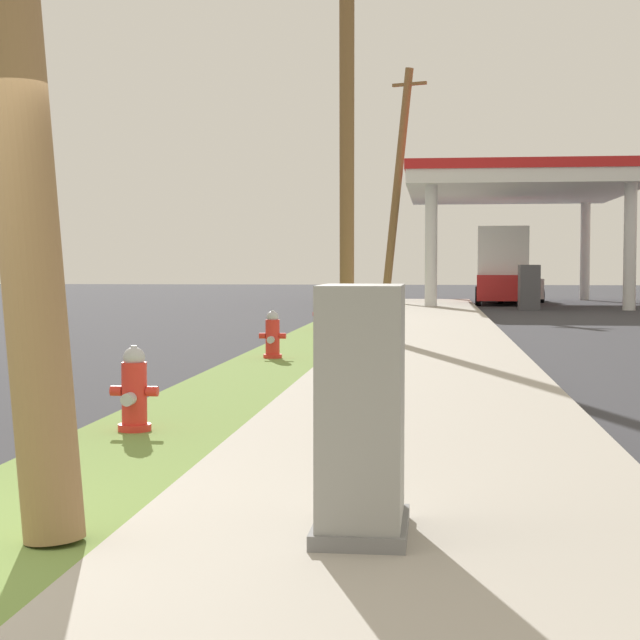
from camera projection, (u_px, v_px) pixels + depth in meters
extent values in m
cube|color=#A8A093|center=(408.00, 596.00, 4.59)|extent=(3.20, 80.00, 0.12)
cylinder|color=red|center=(135.00, 427.00, 8.84)|extent=(0.29, 0.29, 0.06)
cylinder|color=red|center=(134.00, 397.00, 8.82)|extent=(0.22, 0.22, 0.60)
sphere|color=#B2B2B7|center=(134.00, 358.00, 8.81)|extent=(0.19, 0.19, 0.19)
cylinder|color=#B2B2B7|center=(134.00, 348.00, 8.80)|extent=(0.06, 0.06, 0.05)
cylinder|color=red|center=(116.00, 391.00, 8.84)|extent=(0.10, 0.09, 0.09)
cylinder|color=red|center=(152.00, 391.00, 8.80)|extent=(0.10, 0.09, 0.09)
cylinder|color=#B2B2B7|center=(129.00, 399.00, 8.66)|extent=(0.11, 0.12, 0.11)
cylinder|color=red|center=(273.00, 356.00, 15.82)|extent=(0.29, 0.29, 0.06)
cylinder|color=red|center=(273.00, 339.00, 15.81)|extent=(0.22, 0.22, 0.60)
sphere|color=#B2B2B7|center=(273.00, 317.00, 15.79)|extent=(0.19, 0.19, 0.19)
cylinder|color=#B2B2B7|center=(273.00, 312.00, 15.79)|extent=(0.06, 0.06, 0.05)
cylinder|color=red|center=(262.00, 336.00, 15.82)|extent=(0.10, 0.09, 0.09)
cylinder|color=red|center=(283.00, 336.00, 15.79)|extent=(0.10, 0.09, 0.09)
cylinder|color=#B2B2B7|center=(271.00, 340.00, 15.64)|extent=(0.11, 0.12, 0.11)
cylinder|color=red|center=(322.00, 328.00, 23.00)|extent=(0.29, 0.29, 0.06)
cylinder|color=red|center=(322.00, 316.00, 22.98)|extent=(0.22, 0.22, 0.60)
sphere|color=#B2B2B7|center=(322.00, 301.00, 22.97)|extent=(0.19, 0.19, 0.19)
cylinder|color=#B2B2B7|center=(322.00, 298.00, 22.96)|extent=(0.06, 0.06, 0.05)
cylinder|color=red|center=(315.00, 314.00, 23.00)|extent=(0.10, 0.09, 0.09)
cylinder|color=red|center=(329.00, 314.00, 22.96)|extent=(0.10, 0.09, 0.09)
cylinder|color=#B2B2B7|center=(321.00, 317.00, 22.81)|extent=(0.11, 0.12, 0.11)
cylinder|color=red|center=(344.00, 314.00, 29.95)|extent=(0.29, 0.29, 0.06)
cylinder|color=red|center=(344.00, 304.00, 29.94)|extent=(0.22, 0.22, 0.60)
sphere|color=#B2B2B7|center=(344.00, 293.00, 29.92)|extent=(0.19, 0.19, 0.19)
cylinder|color=#B2B2B7|center=(344.00, 290.00, 29.92)|extent=(0.06, 0.06, 0.05)
cylinder|color=red|center=(339.00, 303.00, 29.95)|extent=(0.10, 0.09, 0.09)
cylinder|color=red|center=(350.00, 303.00, 29.92)|extent=(0.10, 0.09, 0.09)
cylinder|color=#B2B2B7|center=(344.00, 305.00, 29.77)|extent=(0.11, 0.12, 0.11)
cylinder|color=olive|center=(347.00, 96.00, 21.68)|extent=(0.46, 1.91, 10.16)
cylinder|color=olive|center=(397.00, 186.00, 39.74)|extent=(1.34, 0.74, 9.12)
cube|color=olive|center=(409.00, 84.00, 39.32)|extent=(1.36, 0.58, 0.12)
cube|color=slate|center=(361.00, 527.00, 5.43)|extent=(0.50, 0.77, 0.08)
cube|color=gray|center=(362.00, 410.00, 5.40)|extent=(0.44, 0.71, 1.34)
cylinder|color=silver|center=(431.00, 247.00, 36.35)|extent=(0.44, 0.44, 4.45)
cylinder|color=silver|center=(630.00, 247.00, 35.57)|extent=(0.44, 0.44, 4.45)
cylinder|color=silver|center=(432.00, 252.00, 47.01)|extent=(0.44, 0.44, 4.45)
cylinder|color=silver|center=(585.00, 251.00, 46.23)|extent=(0.44, 0.44, 4.45)
cube|color=white|center=(518.00, 189.00, 41.16)|extent=(8.75, 12.54, 0.50)
cube|color=red|center=(518.00, 178.00, 41.13)|extent=(8.85, 12.64, 0.36)
cube|color=#47474C|center=(529.00, 287.00, 36.04)|extent=(0.70, 1.10, 1.60)
cube|color=#47474C|center=(508.00, 282.00, 46.69)|extent=(0.70, 1.10, 1.60)
cube|color=white|center=(517.00, 288.00, 44.82)|extent=(1.93, 4.54, 0.85)
cube|color=white|center=(517.00, 272.00, 44.56)|extent=(1.65, 2.06, 0.56)
cylinder|color=black|center=(494.00, 293.00, 46.60)|extent=(0.24, 0.61, 0.60)
cylinder|color=black|center=(532.00, 293.00, 46.45)|extent=(0.24, 0.61, 0.60)
cylinder|color=black|center=(500.00, 295.00, 43.22)|extent=(0.24, 0.61, 0.60)
cylinder|color=black|center=(541.00, 296.00, 43.07)|extent=(0.24, 0.61, 0.60)
cube|color=red|center=(503.00, 287.00, 41.90)|extent=(2.37, 6.51, 1.00)
cube|color=white|center=(503.00, 251.00, 41.07)|extent=(2.19, 4.08, 1.90)
cube|color=red|center=(502.00, 264.00, 43.86)|extent=(1.96, 2.15, 0.90)
cylinder|color=black|center=(480.00, 293.00, 44.69)|extent=(0.26, 0.77, 0.76)
cylinder|color=black|center=(524.00, 293.00, 44.36)|extent=(0.26, 0.77, 0.76)
cylinder|color=black|center=(478.00, 296.00, 39.47)|extent=(0.26, 0.77, 0.76)
cylinder|color=black|center=(528.00, 296.00, 39.15)|extent=(0.26, 0.77, 0.76)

